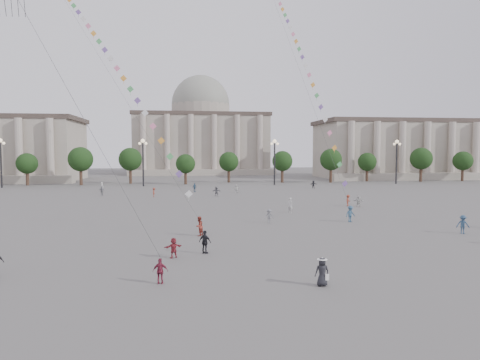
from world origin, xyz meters
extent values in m
plane|color=#585553|center=(0.00, 0.00, 0.00)|extent=(360.00, 360.00, 0.00)
cube|color=gray|center=(75.00, 95.00, 8.00)|extent=(80.00, 22.00, 16.00)
cube|color=#463A33|center=(75.00, 95.00, 16.60)|extent=(81.60, 22.44, 1.20)
cube|color=gray|center=(75.00, 82.00, 1.00)|extent=(84.00, 4.00, 2.00)
cube|color=gray|center=(0.00, 130.00, 10.00)|extent=(46.00, 30.00, 20.00)
cube|color=#463A33|center=(0.00, 130.00, 20.60)|extent=(46.92, 30.60, 1.20)
cube|color=gray|center=(0.00, 113.00, 1.00)|extent=(48.30, 4.00, 2.00)
cylinder|color=gray|center=(0.00, 130.00, 22.50)|extent=(21.00, 21.00, 5.00)
sphere|color=gray|center=(0.00, 130.00, 25.00)|extent=(21.00, 21.00, 21.00)
cylinder|color=#3B291D|center=(-42.00, 78.00, 1.76)|extent=(0.70, 0.70, 3.52)
sphere|color=black|center=(-42.00, 78.00, 5.44)|extent=(5.12, 5.12, 5.12)
cylinder|color=#3B291D|center=(-30.00, 78.00, 1.76)|extent=(0.70, 0.70, 3.52)
sphere|color=black|center=(-30.00, 78.00, 5.44)|extent=(5.12, 5.12, 5.12)
cylinder|color=#3B291D|center=(-18.00, 78.00, 1.76)|extent=(0.70, 0.70, 3.52)
sphere|color=black|center=(-18.00, 78.00, 5.44)|extent=(5.12, 5.12, 5.12)
cylinder|color=#3B291D|center=(-6.00, 78.00, 1.76)|extent=(0.70, 0.70, 3.52)
sphere|color=black|center=(-6.00, 78.00, 5.44)|extent=(5.12, 5.12, 5.12)
cylinder|color=#3B291D|center=(6.00, 78.00, 1.76)|extent=(0.70, 0.70, 3.52)
sphere|color=black|center=(6.00, 78.00, 5.44)|extent=(5.12, 5.12, 5.12)
cylinder|color=#3B291D|center=(18.00, 78.00, 1.76)|extent=(0.70, 0.70, 3.52)
sphere|color=black|center=(18.00, 78.00, 5.44)|extent=(5.12, 5.12, 5.12)
cylinder|color=#3B291D|center=(30.00, 78.00, 1.76)|extent=(0.70, 0.70, 3.52)
sphere|color=black|center=(30.00, 78.00, 5.44)|extent=(5.12, 5.12, 5.12)
cylinder|color=#3B291D|center=(42.00, 78.00, 1.76)|extent=(0.70, 0.70, 3.52)
sphere|color=black|center=(42.00, 78.00, 5.44)|extent=(5.12, 5.12, 5.12)
cylinder|color=#3B291D|center=(54.00, 78.00, 1.76)|extent=(0.70, 0.70, 3.52)
sphere|color=black|center=(54.00, 78.00, 5.44)|extent=(5.12, 5.12, 5.12)
cylinder|color=#3B291D|center=(66.00, 78.00, 1.76)|extent=(0.70, 0.70, 3.52)
sphere|color=black|center=(66.00, 78.00, 5.44)|extent=(5.12, 5.12, 5.12)
cylinder|color=#262628|center=(-45.00, 70.00, 5.00)|extent=(0.36, 0.36, 10.00)
sphere|color=#FFE5B2|center=(-45.00, 70.00, 10.20)|extent=(0.90, 0.90, 0.90)
sphere|color=#FFE5B2|center=(-44.30, 70.00, 9.60)|extent=(0.60, 0.60, 0.60)
cylinder|color=#262628|center=(-15.00, 70.00, 5.00)|extent=(0.36, 0.36, 10.00)
sphere|color=#FFE5B2|center=(-15.00, 70.00, 10.20)|extent=(0.90, 0.90, 0.90)
sphere|color=#FFE5B2|center=(-15.70, 70.00, 9.60)|extent=(0.60, 0.60, 0.60)
sphere|color=#FFE5B2|center=(-14.30, 70.00, 9.60)|extent=(0.60, 0.60, 0.60)
cylinder|color=#262628|center=(15.00, 70.00, 5.00)|extent=(0.36, 0.36, 10.00)
sphere|color=#FFE5B2|center=(15.00, 70.00, 10.20)|extent=(0.90, 0.90, 0.90)
sphere|color=#FFE5B2|center=(14.30, 70.00, 9.60)|extent=(0.60, 0.60, 0.60)
sphere|color=#FFE5B2|center=(15.70, 70.00, 9.60)|extent=(0.60, 0.60, 0.60)
cylinder|color=#262628|center=(45.00, 70.00, 5.00)|extent=(0.36, 0.36, 10.00)
sphere|color=#FFE5B2|center=(45.00, 70.00, 10.20)|extent=(0.90, 0.90, 0.90)
sphere|color=#FFE5B2|center=(44.30, 70.00, 9.60)|extent=(0.60, 0.60, 0.60)
sphere|color=#FFE5B2|center=(45.70, 70.00, 9.60)|extent=(0.60, 0.60, 0.60)
imported|color=#335574|center=(-3.83, 55.51, 0.83)|extent=(1.02, 0.90, 1.66)
imported|color=silver|center=(3.98, 52.12, 0.77)|extent=(1.45, 1.17, 1.55)
imported|color=slate|center=(3.53, 17.76, 0.76)|extent=(1.02, 0.62, 1.53)
imported|color=silver|center=(18.69, 29.72, 0.80)|extent=(1.55, 0.86, 1.59)
imported|color=#9A3E2A|center=(17.59, 30.78, 0.81)|extent=(1.15, 1.19, 1.63)
imported|color=black|center=(21.44, 60.29, 0.82)|extent=(1.57, 0.67, 1.64)
imported|color=white|center=(-21.60, 57.45, 0.94)|extent=(0.74, 0.82, 1.88)
imported|color=slate|center=(-0.18, 46.58, 0.85)|extent=(1.65, 0.91, 1.70)
imported|color=#B9B8B4|center=(7.69, 25.10, 0.97)|extent=(0.80, 0.85, 1.95)
imported|color=navy|center=(20.57, 9.46, 0.89)|extent=(1.31, 1.04, 1.78)
imported|color=slate|center=(-20.28, 50.03, 0.84)|extent=(0.99, 0.44, 1.68)
imported|color=brown|center=(-10.92, 46.56, 0.81)|extent=(0.60, 1.05, 1.62)
imported|color=maroon|center=(-6.94, -2.56, 0.76)|extent=(0.90, 0.40, 1.52)
imported|color=black|center=(-4.01, 4.60, 0.89)|extent=(1.10, 0.94, 1.77)
imported|color=maroon|center=(-6.35, 3.54, 0.75)|extent=(1.45, 0.97, 1.49)
imported|color=maroon|center=(-4.25, 11.54, 0.90)|extent=(1.05, 1.11, 1.80)
imported|color=#30526E|center=(12.59, 17.34, 0.91)|extent=(1.32, 1.01, 1.81)
imported|color=black|center=(2.36, -4.15, 0.84)|extent=(0.83, 0.55, 1.67)
cone|color=white|center=(2.36, -4.15, 1.62)|extent=(0.52, 0.52, 0.14)
cylinder|color=white|center=(2.36, -4.15, 1.56)|extent=(0.60, 0.60, 0.02)
cube|color=white|center=(2.61, -4.30, 0.55)|extent=(0.22, 0.10, 0.35)
cylinder|color=#3F3F3F|center=(-11.73, -0.19, 10.01)|extent=(0.02, 0.02, 19.93)
cylinder|color=#3F3F3F|center=(-15.70, 28.22, 19.04)|extent=(0.02, 0.02, 53.56)
cube|color=white|center=(-5.17, 12.88, 3.77)|extent=(0.76, 0.25, 0.76)
cube|color=#7852A5|center=(-6.08, 14.21, 5.60)|extent=(0.76, 0.25, 0.76)
cube|color=#51AF63|center=(-7.00, 15.55, 7.29)|extent=(0.76, 0.25, 0.76)
cube|color=gold|center=(-7.91, 16.88, 8.89)|extent=(0.76, 0.25, 0.76)
cube|color=pink|center=(-8.83, 18.21, 10.43)|extent=(0.76, 0.25, 0.76)
cube|color=white|center=(-9.75, 19.55, 11.93)|extent=(0.76, 0.25, 0.76)
cube|color=#7852A5|center=(-10.66, 20.88, 13.39)|extent=(0.76, 0.25, 0.76)
cube|color=#51AF63|center=(-11.58, 22.22, 14.82)|extent=(0.76, 0.25, 0.76)
cube|color=gold|center=(-12.50, 23.55, 16.22)|extent=(0.76, 0.25, 0.76)
cube|color=pink|center=(-13.41, 24.89, 17.60)|extent=(0.76, 0.25, 0.76)
cube|color=white|center=(-14.33, 26.22, 18.96)|extent=(0.76, 0.25, 0.76)
cube|color=#7852A5|center=(-15.25, 27.56, 20.30)|extent=(0.76, 0.25, 0.76)
cube|color=#51AF63|center=(-16.16, 28.89, 21.62)|extent=(0.76, 0.25, 0.76)
cube|color=gold|center=(-17.08, 30.22, 22.93)|extent=(0.76, 0.25, 0.76)
cube|color=pink|center=(-18.00, 31.56, 24.23)|extent=(0.76, 0.25, 0.76)
cube|color=white|center=(-18.91, 32.89, 25.51)|extent=(0.76, 0.25, 0.76)
cube|color=#7852A5|center=(-19.83, 34.23, 26.78)|extent=(0.76, 0.25, 0.76)
cube|color=#51AF63|center=(-20.74, 35.56, 28.04)|extent=(0.76, 0.25, 0.76)
cube|color=gold|center=(-21.66, 36.90, 29.29)|extent=(0.76, 0.25, 0.76)
cylinder|color=#3F3F3F|center=(11.51, 42.34, 25.98)|extent=(0.02, 0.02, 70.00)
cube|color=#7852A5|center=(12.52, 18.96, 4.14)|extent=(0.76, 0.25, 0.76)
cube|color=#51AF63|center=(12.45, 20.57, 6.26)|extent=(0.76, 0.25, 0.76)
cube|color=gold|center=(12.38, 22.18, 8.22)|extent=(0.76, 0.25, 0.76)
cube|color=pink|center=(12.31, 23.79, 10.09)|extent=(0.76, 0.25, 0.76)
cube|color=white|center=(12.24, 25.41, 11.88)|extent=(0.76, 0.25, 0.76)
cube|color=#7852A5|center=(12.17, 27.02, 13.62)|extent=(0.76, 0.25, 0.76)
cube|color=#51AF63|center=(12.10, 28.63, 15.32)|extent=(0.76, 0.25, 0.76)
cube|color=gold|center=(12.03, 30.24, 16.98)|extent=(0.76, 0.25, 0.76)
cube|color=pink|center=(11.96, 31.86, 18.61)|extent=(0.76, 0.25, 0.76)
cube|color=white|center=(11.89, 33.47, 20.21)|extent=(0.76, 0.25, 0.76)
cube|color=#7852A5|center=(11.82, 35.08, 21.79)|extent=(0.76, 0.25, 0.76)
cube|color=#51AF63|center=(11.75, 36.70, 23.35)|extent=(0.76, 0.25, 0.76)
cube|color=gold|center=(11.68, 38.31, 24.89)|extent=(0.76, 0.25, 0.76)
cube|color=pink|center=(11.61, 39.92, 26.41)|extent=(0.76, 0.25, 0.76)
cube|color=white|center=(11.55, 41.53, 27.91)|extent=(0.76, 0.25, 0.76)
cube|color=#7852A5|center=(11.48, 43.15, 29.40)|extent=(0.76, 0.25, 0.76)
cube|color=#51AF63|center=(11.41, 44.76, 30.88)|extent=(0.76, 0.25, 0.76)
cube|color=gold|center=(11.34, 46.37, 32.34)|extent=(0.76, 0.25, 0.76)
cube|color=pink|center=(11.27, 47.98, 33.79)|extent=(0.76, 0.25, 0.76)
camera|label=1|loc=(-5.37, -27.65, 7.76)|focal=32.00mm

